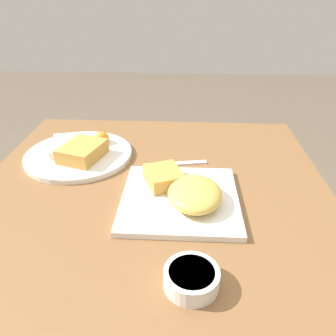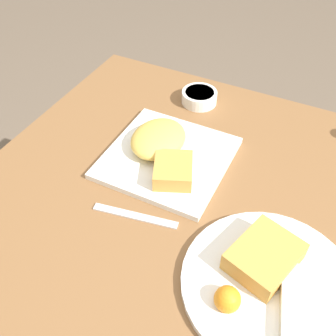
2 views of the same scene
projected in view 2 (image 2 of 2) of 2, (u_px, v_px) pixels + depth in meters
name	position (u px, v px, depth m)	size (l,w,h in m)	color
ground_plane	(177.00, 329.00, 1.33)	(8.00, 8.00, 0.00)	brown
dining_table	(182.00, 215.00, 0.89)	(0.84, 0.87, 0.71)	brown
plate_square_near	(165.00, 152.00, 0.88)	(0.27, 0.27, 0.06)	white
plate_oval_far	(269.00, 280.00, 0.66)	(0.30, 0.30, 0.05)	white
sauce_ramekin	(199.00, 97.00, 1.04)	(0.09, 0.09, 0.03)	white
butter_knife	(135.00, 216.00, 0.78)	(0.05, 0.18, 0.00)	silver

